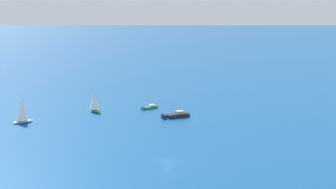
# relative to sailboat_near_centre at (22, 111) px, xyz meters

# --- Properties ---
(ground_plane) EXTENTS (2000.00, 2000.00, 0.00)m
(ground_plane) POSITION_rel_sailboat_near_centre_xyz_m (42.42, 49.45, -4.27)
(ground_plane) COLOR navy
(sailboat_near_centre) EXTENTS (5.49, 7.34, 9.35)m
(sailboat_near_centre) POSITION_rel_sailboat_near_centre_xyz_m (0.00, 0.00, 0.00)
(sailboat_near_centre) COLOR white
(sailboat_near_centre) RESTS_ON ground_plane
(motorboat_far_port) EXTENTS (5.97, 6.95, 2.12)m
(motorboat_far_port) POSITION_rel_sailboat_near_centre_xyz_m (-19.29, 45.40, -3.70)
(motorboat_far_port) COLOR #33704C
(motorboat_far_port) RESTS_ON ground_plane
(motorboat_inshore) EXTENTS (6.35, 10.96, 3.10)m
(motorboat_inshore) POSITION_rel_sailboat_near_centre_xyz_m (-4.43, 54.64, -3.43)
(motorboat_inshore) COLOR black
(motorboat_inshore) RESTS_ON ground_plane
(sailboat_trailing) EXTENTS (7.13, 5.02, 8.95)m
(sailboat_trailing) POSITION_rel_sailboat_near_centre_xyz_m (-15.89, 23.92, -0.18)
(sailboat_trailing) COLOR #33704C
(sailboat_trailing) RESTS_ON ground_plane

